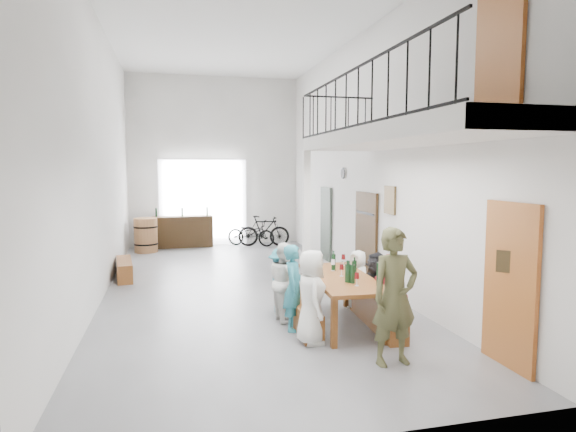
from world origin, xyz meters
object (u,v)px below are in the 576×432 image
object	(u,v)px
oak_barrel	(146,235)
bicycle_near	(251,233)
bench_inner	(301,313)
host_standing	(395,296)
side_bench	(124,269)
serving_counter	(183,232)
tasting_table	(341,282)

from	to	relation	value
oak_barrel	bicycle_near	xyz separation A→B (m)	(3.27, 0.43, -0.09)
oak_barrel	bicycle_near	world-z (taller)	oak_barrel
bench_inner	host_standing	bearing A→B (deg)	-63.78
side_bench	host_standing	bearing A→B (deg)	-57.23
serving_counter	bicycle_near	size ratio (longest dim) A/B	1.17
bench_inner	host_standing	world-z (taller)	host_standing
serving_counter	bench_inner	bearing A→B (deg)	-81.45
oak_barrel	host_standing	distance (m)	10.07
side_bench	bicycle_near	distance (m)	5.30
bench_inner	bicycle_near	size ratio (longest dim) A/B	1.12
tasting_table	oak_barrel	size ratio (longest dim) A/B	2.24
tasting_table	serving_counter	distance (m)	8.81
side_bench	bicycle_near	size ratio (longest dim) A/B	0.92
tasting_table	serving_counter	xyz separation A→B (m)	(-2.30, 8.50, -0.21)
tasting_table	bench_inner	xyz separation A→B (m)	(-0.64, 0.09, -0.50)
bench_inner	side_bench	size ratio (longest dim) A/B	1.22
bicycle_near	side_bench	bearing A→B (deg)	167.35
bench_inner	serving_counter	xyz separation A→B (m)	(-1.66, 8.41, 0.29)
bench_inner	oak_barrel	bearing A→B (deg)	111.97
tasting_table	bench_inner	bearing A→B (deg)	175.34
oak_barrel	bench_inner	bearing A→B (deg)	-70.34
tasting_table	side_bench	bearing A→B (deg)	133.95
tasting_table	serving_counter	world-z (taller)	serving_counter
bench_inner	host_standing	distance (m)	2.01
bench_inner	serving_counter	world-z (taller)	serving_counter
host_standing	bicycle_near	xyz separation A→B (m)	(-0.25, 9.86, -0.46)
bench_inner	bicycle_near	world-z (taller)	bicycle_near
host_standing	oak_barrel	bearing A→B (deg)	104.43
oak_barrel	bicycle_near	size ratio (longest dim) A/B	0.64
side_bench	oak_barrel	size ratio (longest dim) A/B	1.43
oak_barrel	tasting_table	bearing A→B (deg)	-66.47
oak_barrel	host_standing	size ratio (longest dim) A/B	0.58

